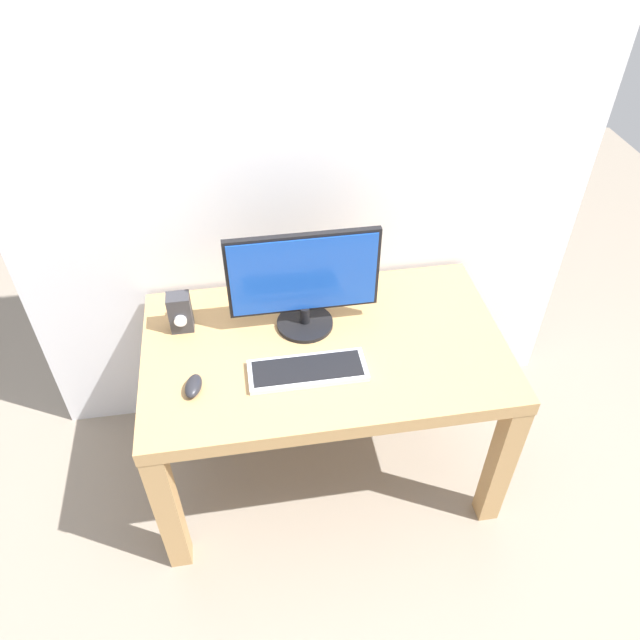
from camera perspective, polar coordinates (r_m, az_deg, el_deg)
The scene contains 7 objects.
ground_plane at distance 2.77m, azimuth 0.35°, elevation -13.06°, with size 6.00×6.00×0.00m, color gray.
wall_back at distance 2.16m, azimuth -1.47°, elevation 21.05°, with size 2.27×0.04×3.00m, color silver.
desk at distance 2.29m, azimuth 0.42°, elevation -4.21°, with size 1.32×0.78×0.72m.
monitor at distance 2.17m, azimuth -1.54°, elevation 3.73°, with size 0.55×0.21×0.40m.
keyboard_primary at distance 2.11m, azimuth -1.18°, elevation -4.75°, with size 0.41×0.15×0.02m.
mouse at distance 2.09m, azimuth -11.79°, elevation -6.08°, with size 0.05×0.10×0.04m, color #232328.
audio_controller at distance 2.29m, azimuth -12.97°, elevation 0.69°, with size 0.08×0.08×0.16m.
Camera 1 is at (-0.27, -1.57, 2.27)m, focal length 34.12 mm.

